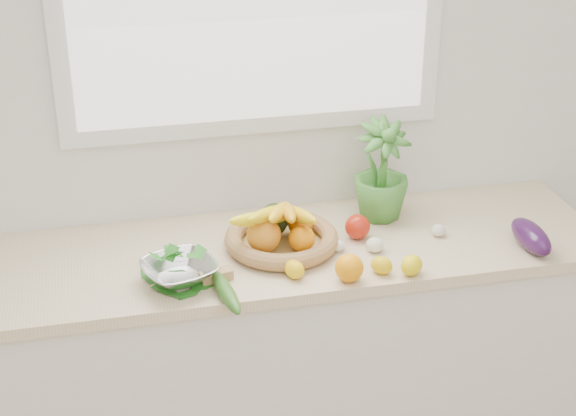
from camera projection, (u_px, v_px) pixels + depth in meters
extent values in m
cube|color=white|center=(253.00, 89.00, 2.98)|extent=(4.50, 0.02, 2.70)
cube|color=silver|center=(273.00, 363.00, 3.13)|extent=(2.20, 0.58, 0.86)
cube|color=beige|center=(272.00, 253.00, 2.93)|extent=(2.24, 0.62, 0.04)
sphere|color=orange|center=(349.00, 268.00, 2.71)|extent=(0.09, 0.09, 0.09)
ellipsoid|color=yellow|center=(294.00, 269.00, 2.73)|extent=(0.08, 0.09, 0.06)
ellipsoid|color=yellow|center=(412.00, 265.00, 2.75)|extent=(0.10, 0.10, 0.06)
ellipsoid|color=yellow|center=(382.00, 265.00, 2.76)|extent=(0.09, 0.09, 0.06)
sphere|color=#AD1E0D|center=(358.00, 227.00, 2.96)|extent=(0.10, 0.10, 0.09)
cube|color=tan|center=(216.00, 276.00, 2.72)|extent=(0.11, 0.07, 0.03)
ellipsoid|color=silver|center=(338.00, 246.00, 2.89)|extent=(0.06, 0.06, 0.04)
ellipsoid|color=silver|center=(438.00, 230.00, 2.98)|extent=(0.05, 0.05, 0.04)
ellipsoid|color=silver|center=(375.00, 245.00, 2.88)|extent=(0.07, 0.07, 0.05)
ellipsoid|color=#2F103B|center=(531.00, 236.00, 2.89)|extent=(0.09, 0.23, 0.09)
ellipsoid|color=#265B1A|center=(226.00, 292.00, 2.62)|extent=(0.08, 0.26, 0.05)
sphere|color=#B81735|center=(295.00, 273.00, 2.74)|extent=(0.04, 0.04, 0.03)
imported|color=#40832F|center=(381.00, 170.00, 3.04)|extent=(0.24, 0.24, 0.35)
cylinder|color=tan|center=(282.00, 246.00, 2.92)|extent=(0.42, 0.42, 0.01)
torus|color=#A9834B|center=(282.00, 239.00, 2.90)|extent=(0.50, 0.50, 0.06)
sphere|color=orange|center=(264.00, 235.00, 2.85)|extent=(0.15, 0.15, 0.11)
sphere|color=orange|center=(302.00, 239.00, 2.86)|extent=(0.11, 0.11, 0.09)
sphere|color=orange|center=(301.00, 225.00, 2.95)|extent=(0.11, 0.11, 0.08)
ellipsoid|color=black|center=(274.00, 219.00, 2.95)|extent=(0.12, 0.12, 0.12)
ellipsoid|color=yellow|center=(260.00, 219.00, 2.84)|extent=(0.24, 0.15, 0.11)
ellipsoid|color=yellow|center=(269.00, 214.00, 2.85)|extent=(0.20, 0.21, 0.11)
ellipsoid|color=yellow|center=(279.00, 212.00, 2.85)|extent=(0.15, 0.25, 0.11)
ellipsoid|color=orange|center=(288.00, 212.00, 2.86)|extent=(0.07, 0.26, 0.11)
ellipsoid|color=yellow|center=(299.00, 215.00, 2.87)|extent=(0.10, 0.26, 0.11)
cylinder|color=silver|center=(180.00, 281.00, 2.71)|extent=(0.11, 0.11, 0.02)
imported|color=silver|center=(179.00, 271.00, 2.69)|extent=(0.28, 0.28, 0.05)
ellipsoid|color=#296419|center=(178.00, 260.00, 2.68)|extent=(0.21, 0.21, 0.07)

